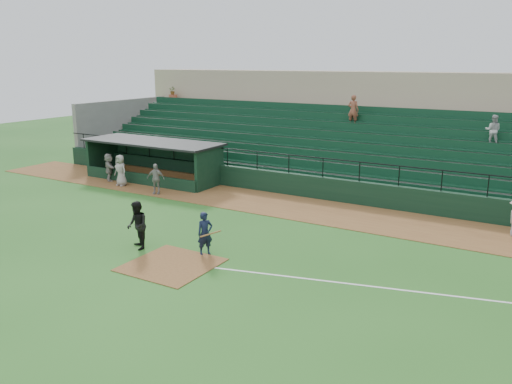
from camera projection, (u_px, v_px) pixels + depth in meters
The scene contains 11 objects.
ground at pixel (189, 256), 19.42m from camera, with size 90.00×90.00×0.00m, color #265E1E.
warning_track at pixel (286, 206), 26.09m from camera, with size 40.00×4.00×0.03m, color brown.
home_plate_dirt at pixel (171, 265), 18.58m from camera, with size 3.00×3.00×0.03m, color brown.
foul_line at pixel (411, 291), 16.48m from camera, with size 18.00×0.09×0.01m, color white.
stadium_structure at pixel (348, 140), 32.58m from camera, with size 38.00×13.08×6.40m.
dugout at pixel (158, 158), 31.87m from camera, with size 8.90×3.20×2.42m.
batter_at_plate at pixel (205, 233), 19.41m from camera, with size 1.13×0.73×1.67m.
umpire at pixel (137, 225), 19.98m from camera, with size 0.92×0.72×1.90m, color black.
dugout_player_a at pixel (156, 179), 28.23m from camera, with size 0.98×0.41×1.67m, color gray.
dugout_player_b at pixel (121, 170), 30.06m from camera, with size 0.89×0.58×1.82m, color #9E9A94.
dugout_player_c at pixel (109, 167), 31.30m from camera, with size 1.56×0.50×1.68m, color #9A9590.
Camera 1 is at (11.45, -14.39, 7.15)m, focal length 36.24 mm.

